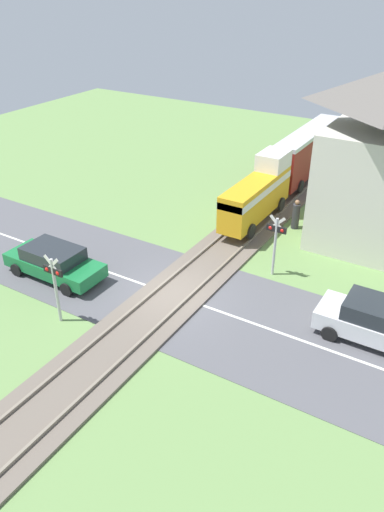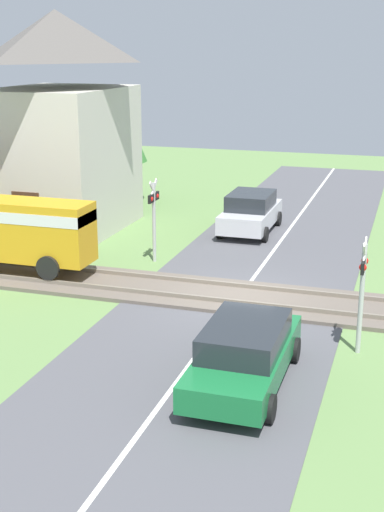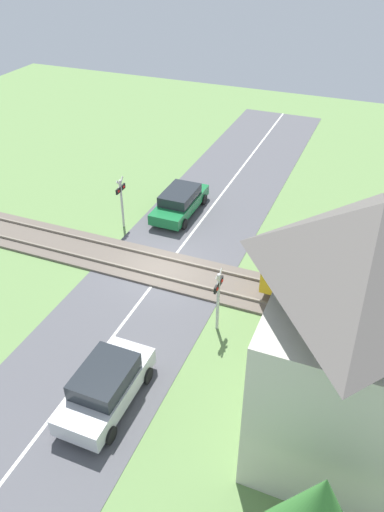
{
  "view_description": "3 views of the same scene",
  "coord_description": "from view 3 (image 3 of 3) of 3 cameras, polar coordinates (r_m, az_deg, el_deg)",
  "views": [
    {
      "loc": [
        9.6,
        -14.29,
        11.9
      ],
      "look_at": [
        0.0,
        1.45,
        1.2
      ],
      "focal_mm": 35.0,
      "sensor_mm": 36.0,
      "label": 1
    },
    {
      "loc": [
        -19.36,
        -4.65,
        7.26
      ],
      "look_at": [
        0.0,
        1.45,
        1.2
      ],
      "focal_mm": 50.0,
      "sensor_mm": 36.0,
      "label": 2
    },
    {
      "loc": [
        17.24,
        8.46,
        14.14
      ],
      "look_at": [
        0.0,
        1.45,
        1.2
      ],
      "focal_mm": 35.0,
      "sensor_mm": 36.0,
      "label": 3
    }
  ],
  "objects": [
    {
      "name": "car_far_side",
      "position": [
        17.78,
        -9.81,
        -14.38
      ],
      "size": [
        4.14,
        1.95,
        1.6
      ],
      "color": "silver",
      "rests_on": "ground_plane"
    },
    {
      "name": "track_bed",
      "position": [
        23.81,
        -3.23,
        -1.49
      ],
      "size": [
        2.8,
        48.0,
        0.24
      ],
      "color": "#665B51",
      "rests_on": "ground_plane"
    },
    {
      "name": "station_building",
      "position": [
        15.02,
        17.71,
        -8.89
      ],
      "size": [
        6.37,
        4.88,
        8.51
      ],
      "color": "beige",
      "rests_on": "ground_plane"
    },
    {
      "name": "crossing_signal_east_approach",
      "position": [
        19.52,
        3.02,
        -4.24
      ],
      "size": [
        0.9,
        0.18,
        2.88
      ],
      "color": "#B7B7B7",
      "rests_on": "ground_plane"
    },
    {
      "name": "crossing_signal_west_approach",
      "position": [
        26.49,
        -8.1,
        6.81
      ],
      "size": [
        0.9,
        0.18,
        2.88
      ],
      "color": "#B7B7B7",
      "rests_on": "ground_plane"
    },
    {
      "name": "pedestrian_by_station",
      "position": [
        20.31,
        16.87,
        -8.41
      ],
      "size": [
        0.39,
        0.39,
        1.59
      ],
      "color": "#333338",
      "rests_on": "ground_plane"
    },
    {
      "name": "car_near_crossing",
      "position": [
        28.03,
        -1.39,
        6.27
      ],
      "size": [
        4.58,
        1.94,
        1.43
      ],
      "color": "#197038",
      "rests_on": "ground_plane"
    },
    {
      "name": "road_surface",
      "position": [
        23.84,
        -3.22,
        -1.6
      ],
      "size": [
        48.0,
        6.4,
        0.02
      ],
      "color": "#515156",
      "rests_on": "ground_plane"
    },
    {
      "name": "ground_plane",
      "position": [
        23.85,
        -3.22,
        -1.62
      ],
      "size": [
        60.0,
        60.0,
        0.0
      ],
      "primitive_type": "plane",
      "color": "#66894C"
    }
  ]
}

